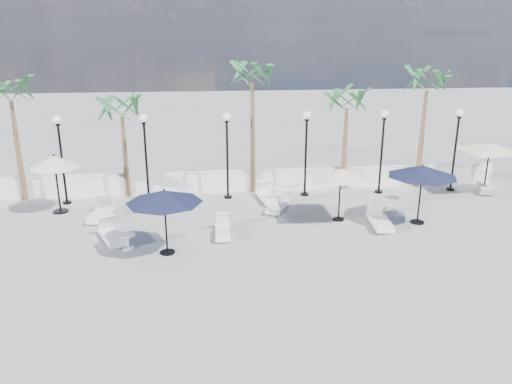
{
  "coord_description": "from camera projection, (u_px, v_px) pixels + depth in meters",
  "views": [
    {
      "loc": [
        -1.12,
        -14.78,
        7.06
      ],
      "look_at": [
        0.82,
        2.54,
        1.5
      ],
      "focal_mm": 35.0,
      "sensor_mm": 36.0,
      "label": 1
    }
  ],
  "objects": [
    {
      "name": "ground",
      "position": [
        240.0,
        260.0,
        16.26
      ],
      "size": [
        100.0,
        100.0,
        0.0
      ],
      "primitive_type": "plane",
      "color": "#969691",
      "rests_on": "ground"
    },
    {
      "name": "balustrade",
      "position": [
        227.0,
        182.0,
        23.22
      ],
      "size": [
        26.0,
        0.3,
        1.01
      ],
      "color": "white",
      "rests_on": "ground"
    },
    {
      "name": "lamppost_1",
      "position": [
        60.0,
        147.0,
        20.92
      ],
      "size": [
        0.36,
        0.36,
        3.84
      ],
      "color": "black",
      "rests_on": "ground"
    },
    {
      "name": "lamppost_2",
      "position": [
        145.0,
        145.0,
        21.29
      ],
      "size": [
        0.36,
        0.36,
        3.84
      ],
      "color": "black",
      "rests_on": "ground"
    },
    {
      "name": "lamppost_3",
      "position": [
        227.0,
        143.0,
        21.66
      ],
      "size": [
        0.36,
        0.36,
        3.84
      ],
      "color": "black",
      "rests_on": "ground"
    },
    {
      "name": "lamppost_4",
      "position": [
        306.0,
        142.0,
        22.03
      ],
      "size": [
        0.36,
        0.36,
        3.84
      ],
      "color": "black",
      "rests_on": "ground"
    },
    {
      "name": "lamppost_5",
      "position": [
        383.0,
        140.0,
        22.4
      ],
      "size": [
        0.36,
        0.36,
        3.84
      ],
      "color": "black",
      "rests_on": "ground"
    },
    {
      "name": "lamppost_6",
      "position": [
        457.0,
        138.0,
        22.77
      ],
      "size": [
        0.36,
        0.36,
        3.84
      ],
      "color": "black",
      "rests_on": "ground"
    },
    {
      "name": "palm_0",
      "position": [
        10.0,
        97.0,
        20.84
      ],
      "size": [
        2.6,
        2.6,
        5.5
      ],
      "color": "brown",
      "rests_on": "ground"
    },
    {
      "name": "palm_1",
      "position": [
        122.0,
        113.0,
        21.55
      ],
      "size": [
        2.6,
        2.6,
        4.7
      ],
      "color": "brown",
      "rests_on": "ground"
    },
    {
      "name": "palm_2",
      "position": [
        252.0,
        80.0,
        21.75
      ],
      "size": [
        2.6,
        2.6,
        6.1
      ],
      "color": "brown",
      "rests_on": "ground"
    },
    {
      "name": "palm_3",
      "position": [
        347.0,
        105.0,
        22.56
      ],
      "size": [
        2.6,
        2.6,
        4.9
      ],
      "color": "brown",
      "rests_on": "ground"
    },
    {
      "name": "palm_4",
      "position": [
        427.0,
        87.0,
        22.71
      ],
      "size": [
        2.6,
        2.6,
        5.7
      ],
      "color": "brown",
      "rests_on": "ground"
    },
    {
      "name": "lounger_1",
      "position": [
        112.0,
        235.0,
        17.67
      ],
      "size": [
        1.26,
        1.93,
        0.69
      ],
      "rotation": [
        0.0,
        0.0,
        0.4
      ],
      "color": "white",
      "rests_on": "ground"
    },
    {
      "name": "lounger_2",
      "position": [
        223.0,
        230.0,
        18.19
      ],
      "size": [
        0.61,
        1.7,
        0.63
      ],
      "rotation": [
        0.0,
        0.0,
        -0.03
      ],
      "color": "white",
      "rests_on": "ground"
    },
    {
      "name": "lounger_3",
      "position": [
        101.0,
        213.0,
        19.88
      ],
      "size": [
        0.84,
        1.97,
        0.71
      ],
      "rotation": [
        0.0,
        0.0,
        -0.12
      ],
      "color": "white",
      "rests_on": "ground"
    },
    {
      "name": "lounger_4",
      "position": [
        267.0,
        196.0,
        21.95
      ],
      "size": [
        0.86,
        1.93,
        0.7
      ],
      "rotation": [
        0.0,
        0.0,
        0.14
      ],
      "color": "white",
      "rests_on": "ground"
    },
    {
      "name": "lounger_5",
      "position": [
        380.0,
        220.0,
        19.07
      ],
      "size": [
        0.86,
        2.05,
        0.75
      ],
      "rotation": [
        0.0,
        0.0,
        -0.11
      ],
      "color": "white",
      "rests_on": "ground"
    },
    {
      "name": "lounger_6",
      "position": [
        278.0,
        205.0,
        20.83
      ],
      "size": [
        1.27,
        1.9,
        0.68
      ],
      "rotation": [
        0.0,
        0.0,
        -0.42
      ],
      "color": "white",
      "rests_on": "ground"
    },
    {
      "name": "lounger_7",
      "position": [
        484.0,
        186.0,
        23.35
      ],
      "size": [
        1.27,
        2.06,
        0.73
      ],
      "rotation": [
        0.0,
        0.0,
        -0.36
      ],
      "color": "white",
      "rests_on": "ground"
    },
    {
      "name": "side_table_1",
      "position": [
        128.0,
        240.0,
        17.04
      ],
      "size": [
        0.53,
        0.53,
        0.51
      ],
      "color": "white",
      "rests_on": "ground"
    },
    {
      "name": "side_table_2",
      "position": [
        392.0,
        202.0,
        20.73
      ],
      "size": [
        0.59,
        0.59,
        0.58
      ],
      "color": "white",
      "rests_on": "ground"
    },
    {
      "name": "parasol_navy_mid",
      "position": [
        164.0,
        197.0,
        16.18
      ],
      "size": [
        2.53,
        2.53,
        2.27
      ],
      "color": "black",
      "rests_on": "ground"
    },
    {
      "name": "parasol_navy_right",
      "position": [
        422.0,
        171.0,
        18.84
      ],
      "size": [
        2.64,
        2.64,
        2.36
      ],
      "color": "black",
      "rests_on": "ground"
    },
    {
      "name": "parasol_cream_sq_a",
      "position": [
        341.0,
        170.0,
        19.16
      ],
      "size": [
        4.54,
        4.54,
        2.23
      ],
      "color": "black",
      "rests_on": "ground"
    },
    {
      "name": "parasol_cream_sq_b",
      "position": [
        490.0,
        144.0,
        22.72
      ],
      "size": [
        4.86,
        4.86,
        2.44
      ],
      "color": "black",
      "rests_on": "ground"
    },
    {
      "name": "parasol_cream_small",
      "position": [
        55.0,
        163.0,
        19.99
      ],
      "size": [
        2.01,
        2.01,
        2.46
      ],
      "color": "black",
      "rests_on": "ground"
    }
  ]
}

